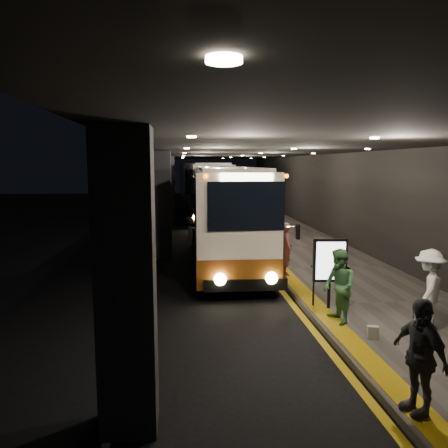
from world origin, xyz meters
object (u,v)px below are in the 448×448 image
coach_main (225,217)px  bag_plain (373,333)px  passenger_waiting_grey (419,356)px  stanchion_post (314,286)px  bag_polka (347,298)px  passenger_waiting_white (429,288)px  passenger_waiting_green (339,286)px  info_sign (330,262)px  coach_second (203,192)px  passenger_boarding (286,249)px

coach_main → bag_plain: size_ratio=41.09×
passenger_waiting_grey → stanchion_post: 5.05m
bag_polka → stanchion_post: size_ratio=0.35×
passenger_waiting_grey → passenger_waiting_white: bearing=134.1°
bag_plain → stanchion_post: size_ratio=0.27×
bag_polka → bag_plain: bearing=-97.5°
passenger_waiting_green → bag_plain: (0.40, -1.02, -0.74)m
info_sign → stanchion_post: (-0.33, 0.26, -0.71)m
coach_main → passenger_waiting_grey: (1.74, -11.62, -0.71)m
passenger_waiting_green → passenger_waiting_white: bearing=71.2°
bag_polka → coach_second: bearing=97.6°
info_sign → stanchion_post: bearing=147.3°
stanchion_post → passenger_boarding: bearing=89.1°
coach_main → info_sign: bearing=-72.0°
bag_polka → info_sign: bearing=-158.2°
passenger_waiting_grey → info_sign: size_ratio=0.97×
passenger_waiting_green → passenger_waiting_grey: (-0.15, -3.76, 0.01)m
coach_main → passenger_boarding: (1.74, -3.30, -0.71)m
passenger_waiting_green → passenger_waiting_white: passenger_waiting_white is taller
stanchion_post → passenger_waiting_white: bearing=-38.7°
passenger_boarding → passenger_waiting_grey: size_ratio=1.00×
passenger_waiting_white → bag_polka: (-1.26, 1.70, -0.72)m
bag_plain → passenger_waiting_grey: bearing=-101.5°
bag_polka → stanchion_post: stanchion_post is taller
passenger_waiting_white → stanchion_post: size_ratio=1.70×
bag_polka → stanchion_post: 0.97m
coach_second → passenger_waiting_green: coach_second is taller
coach_main → stanchion_post: 6.88m
passenger_waiting_white → bag_polka: size_ratio=4.79×
passenger_waiting_grey → passenger_waiting_green: bearing=164.4°
coach_main → passenger_waiting_green: coach_main is taller
stanchion_post → bag_polka: bearing=-1.9°
coach_second → passenger_waiting_green: (2.07, -22.13, -0.81)m
coach_second → passenger_waiting_white: 22.96m
passenger_boarding → passenger_waiting_grey: (0.00, -8.33, -0.00)m
passenger_waiting_green → bag_plain: passenger_waiting_green is taller
bag_polka → bag_plain: size_ratio=1.33×
passenger_waiting_grey → bag_polka: (0.85, 5.01, -0.70)m
coach_main → bag_plain: bearing=-74.0°
coach_main → passenger_waiting_green: 8.11m
passenger_waiting_white → stanchion_post: 2.80m
passenger_waiting_white → bag_plain: size_ratio=6.35×
passenger_waiting_white → passenger_waiting_grey: (-2.11, -3.31, -0.02)m
coach_main → bag_polka: bearing=-67.0°
passenger_boarding → stanchion_post: passenger_boarding is taller
coach_second → info_sign: bearing=-87.9°
coach_second → bag_plain: coach_second is taller
coach_main → stanchion_post: size_ratio=10.98×
passenger_waiting_white → info_sign: info_sign is taller
passenger_waiting_grey → stanchion_post: bearing=167.3°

